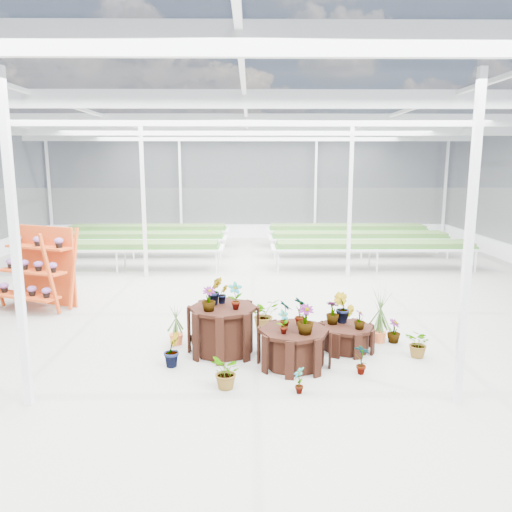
{
  "coord_description": "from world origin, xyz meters",
  "views": [
    {
      "loc": [
        0.1,
        -10.51,
        3.31
      ],
      "look_at": [
        0.22,
        0.31,
        1.3
      ],
      "focal_mm": 35.0,
      "sensor_mm": 36.0,
      "label": 1
    }
  ],
  "objects_px": {
    "plinth_mid": "(294,347)",
    "shelf_rack": "(33,269)",
    "plinth_tall": "(223,329)",
    "plinth_low": "(346,338)"
  },
  "relations": [
    {
      "from": "plinth_mid",
      "to": "shelf_rack",
      "type": "height_order",
      "value": "shelf_rack"
    },
    {
      "from": "plinth_mid",
      "to": "plinth_tall",
      "type": "bearing_deg",
      "value": 153.43
    },
    {
      "from": "plinth_tall",
      "to": "plinth_low",
      "type": "relative_size",
      "value": 1.25
    },
    {
      "from": "plinth_mid",
      "to": "shelf_rack",
      "type": "bearing_deg",
      "value": 149.24
    },
    {
      "from": "shelf_rack",
      "to": "plinth_low",
      "type": "bearing_deg",
      "value": 0.61
    },
    {
      "from": "plinth_tall",
      "to": "plinth_mid",
      "type": "distance_m",
      "value": 1.35
    },
    {
      "from": "plinth_tall",
      "to": "plinth_mid",
      "type": "bearing_deg",
      "value": -26.57
    },
    {
      "from": "plinth_low",
      "to": "shelf_rack",
      "type": "relative_size",
      "value": 0.52
    },
    {
      "from": "plinth_mid",
      "to": "plinth_low",
      "type": "distance_m",
      "value": 1.22
    },
    {
      "from": "plinth_mid",
      "to": "plinth_low",
      "type": "xyz_separation_m",
      "value": [
        1.0,
        0.7,
        -0.09
      ]
    }
  ]
}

